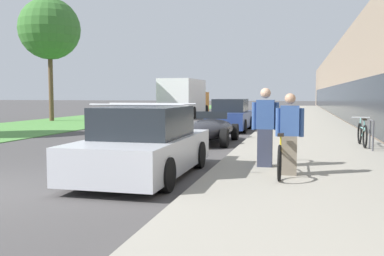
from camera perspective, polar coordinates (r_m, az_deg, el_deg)
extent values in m
cube|color=gray|center=(26.87, 14.84, 0.91)|extent=(4.36, 70.00, 0.12)
cube|color=#1E2328|center=(34.93, 18.41, 3.57)|extent=(0.10, 63.00, 2.20)
cube|color=#518E42|center=(33.58, -9.34, 1.61)|extent=(6.80, 70.00, 0.03)
torus|color=black|center=(9.91, 12.10, -2.66)|extent=(0.05, 0.66, 0.66)
torus|color=black|center=(7.76, 11.59, -4.61)|extent=(0.05, 0.66, 0.66)
cylinder|color=yellow|center=(8.81, 11.90, -2.24)|extent=(0.04, 1.84, 0.04)
cylinder|color=yellow|center=(8.39, 11.78, -3.21)|extent=(0.04, 1.09, 0.31)
cylinder|color=yellow|center=(8.10, 11.74, -1.85)|extent=(0.03, 0.03, 0.27)
cube|color=black|center=(8.09, 11.75, -0.90)|extent=(0.11, 0.22, 0.05)
cylinder|color=yellow|center=(9.70, 12.10, -0.78)|extent=(0.03, 0.03, 0.29)
cylinder|color=silver|center=(9.69, 12.12, 0.06)|extent=(0.52, 0.03, 0.03)
cube|color=#756B5B|center=(8.44, 12.83, -3.57)|extent=(0.29, 0.21, 0.75)
cube|color=#33518E|center=(8.37, 12.90, 0.95)|extent=(0.35, 0.21, 0.58)
cylinder|color=#33518E|center=(8.38, 11.39, 0.77)|extent=(0.09, 0.09, 0.55)
cylinder|color=#33518E|center=(8.37, 14.42, 0.71)|extent=(0.09, 0.09, 0.55)
sphere|color=tan|center=(8.36, 12.96, 3.84)|extent=(0.21, 0.21, 0.21)
cube|color=#33384C|center=(9.28, 9.69, -2.62)|extent=(0.31, 0.22, 0.81)
cube|color=#33518E|center=(9.22, 9.75, 1.79)|extent=(0.38, 0.22, 0.62)
cylinder|color=#33518E|center=(9.25, 8.28, 1.61)|extent=(0.10, 0.10, 0.59)
cylinder|color=#33518E|center=(9.21, 11.22, 1.56)|extent=(0.10, 0.10, 0.59)
sphere|color=tan|center=(9.21, 9.79, 4.60)|extent=(0.22, 0.22, 0.22)
cylinder|color=#4C4C51|center=(12.67, 22.99, -1.01)|extent=(0.05, 0.05, 0.82)
cylinder|color=#4C4C51|center=(13.21, 22.62, -0.78)|extent=(0.05, 0.05, 0.82)
cylinder|color=#4C4C51|center=(12.91, 22.86, 0.92)|extent=(0.05, 0.55, 0.05)
torus|color=black|center=(14.34, 21.46, -0.65)|extent=(0.06, 0.67, 0.67)
torus|color=black|center=(13.28, 22.06, -1.06)|extent=(0.06, 0.67, 0.67)
cylinder|color=#7AD1C6|center=(13.79, 21.77, 0.00)|extent=(0.04, 0.92, 0.04)
cylinder|color=#7AD1C6|center=(13.59, 21.89, -0.47)|extent=(0.04, 0.56, 0.31)
cylinder|color=#7AD1C6|center=(13.44, 21.99, 0.48)|extent=(0.03, 0.03, 0.28)
cube|color=black|center=(13.43, 22.01, 1.07)|extent=(0.11, 0.22, 0.05)
cylinder|color=#7AD1C6|center=(14.23, 21.54, 0.73)|extent=(0.03, 0.03, 0.29)
cylinder|color=silver|center=(14.22, 21.56, 1.32)|extent=(0.52, 0.03, 0.03)
cube|color=silver|center=(8.72, -6.34, -3.33)|extent=(1.79, 4.16, 0.66)
cube|color=#1E2328|center=(8.66, -6.38, 0.83)|extent=(1.54, 2.08, 0.61)
cylinder|color=silver|center=(9.07, -5.40, 3.24)|extent=(1.91, 0.04, 0.04)
cylinder|color=silver|center=(8.22, -7.51, 3.09)|extent=(1.91, 0.04, 0.04)
cylinder|color=black|center=(10.20, -8.29, -3.23)|extent=(0.22, 0.60, 0.60)
cylinder|color=black|center=(9.70, 0.85, -3.58)|extent=(0.22, 0.60, 0.60)
cylinder|color=black|center=(7.97, -15.11, -5.50)|extent=(0.22, 0.60, 0.60)
cylinder|color=black|center=(7.32, -3.59, -6.24)|extent=(0.22, 0.60, 0.60)
ellipsoid|color=black|center=(14.68, 2.24, -0.16)|extent=(1.59, 4.00, 0.68)
cube|color=#1E2328|center=(15.14, 2.63, 1.72)|extent=(1.11, 0.04, 0.26)
cylinder|color=black|center=(15.98, 0.48, -0.41)|extent=(0.22, 0.60, 0.60)
cylinder|color=black|center=(15.71, 5.75, -0.51)|extent=(0.22, 0.60, 0.60)
cylinder|color=black|center=(13.75, -1.76, -1.20)|extent=(0.22, 0.60, 0.60)
cylinder|color=black|center=(13.42, 4.34, -1.35)|extent=(0.22, 0.60, 0.60)
cube|color=navy|center=(19.83, 5.16, 1.14)|extent=(1.64, 4.02, 0.72)
cube|color=#1E2328|center=(19.80, 5.17, 3.03)|extent=(1.41, 2.01, 0.59)
cylinder|color=black|center=(21.15, 3.63, 0.78)|extent=(0.22, 0.60, 0.60)
cylinder|color=black|center=(20.94, 7.70, 0.71)|extent=(0.22, 0.60, 0.60)
cylinder|color=black|center=(18.79, 2.32, 0.32)|extent=(0.22, 0.60, 0.60)
cylinder|color=black|center=(18.54, 6.89, 0.24)|extent=(0.22, 0.60, 0.60)
cube|color=orange|center=(34.07, 0.30, 3.44)|extent=(2.04, 1.76, 1.63)
cube|color=white|center=(30.66, -1.25, 4.15)|extent=(2.22, 5.28, 2.51)
cylinder|color=black|center=(33.90, -1.54, 2.37)|extent=(0.28, 0.84, 0.84)
cylinder|color=black|center=(33.42, 1.80, 2.34)|extent=(0.28, 0.84, 0.84)
cylinder|color=black|center=(29.96, -3.64, 2.09)|extent=(0.28, 0.84, 0.84)
cylinder|color=black|center=(29.41, 0.12, 2.06)|extent=(0.28, 0.84, 0.84)
cylinder|color=brown|center=(28.13, -18.30, 5.34)|extent=(0.28, 0.28, 4.39)
sphere|color=#38702D|center=(28.42, -18.47, 12.43)|extent=(3.76, 3.76, 3.76)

